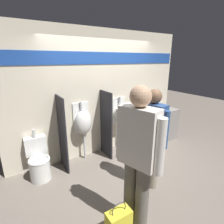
{
  "coord_description": "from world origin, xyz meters",
  "views": [
    {
      "loc": [
        -1.78,
        -2.77,
        2.09
      ],
      "look_at": [
        0.0,
        0.17,
        1.05
      ],
      "focal_mm": 28.0,
      "sensor_mm": 36.0,
      "label": 1
    }
  ],
  "objects_px": {
    "cell_phone": "(153,113)",
    "person_with_lanyard": "(138,155)",
    "toilet": "(39,162)",
    "sink_basin": "(156,107)",
    "person_in_vest": "(152,135)",
    "urinal_far": "(121,115)",
    "shopping_bag": "(119,224)",
    "urinal_near_counter": "(83,122)"
  },
  "relations": [
    {
      "from": "sink_basin",
      "to": "person_in_vest",
      "type": "height_order",
      "value": "person_in_vest"
    },
    {
      "from": "cell_phone",
      "to": "urinal_near_counter",
      "type": "bearing_deg",
      "value": 172.03
    },
    {
      "from": "person_in_vest",
      "to": "cell_phone",
      "type": "bearing_deg",
      "value": -49.69
    },
    {
      "from": "urinal_far",
      "to": "toilet",
      "type": "xyz_separation_m",
      "value": [
        -1.91,
        -0.16,
        -0.53
      ]
    },
    {
      "from": "person_with_lanyard",
      "to": "urinal_far",
      "type": "bearing_deg",
      "value": -46.51
    },
    {
      "from": "urinal_near_counter",
      "to": "sink_basin",
      "type": "bearing_deg",
      "value": -2.48
    },
    {
      "from": "urinal_near_counter",
      "to": "toilet",
      "type": "xyz_separation_m",
      "value": [
        -0.95,
        -0.16,
        -0.53
      ]
    },
    {
      "from": "cell_phone",
      "to": "shopping_bag",
      "type": "xyz_separation_m",
      "value": [
        -2.07,
        -1.63,
        -0.65
      ]
    },
    {
      "from": "toilet",
      "to": "shopping_bag",
      "type": "bearing_deg",
      "value": -70.24
    },
    {
      "from": "toilet",
      "to": "shopping_bag",
      "type": "distance_m",
      "value": 1.82
    },
    {
      "from": "urinal_near_counter",
      "to": "shopping_bag",
      "type": "xyz_separation_m",
      "value": [
        -0.34,
        -1.87,
        -0.65
      ]
    },
    {
      "from": "urinal_near_counter",
      "to": "urinal_far",
      "type": "relative_size",
      "value": 1.0
    },
    {
      "from": "toilet",
      "to": "person_in_vest",
      "type": "distance_m",
      "value": 2.07
    },
    {
      "from": "person_with_lanyard",
      "to": "shopping_bag",
      "type": "distance_m",
      "value": 0.88
    },
    {
      "from": "toilet",
      "to": "urinal_near_counter",
      "type": "bearing_deg",
      "value": 9.7
    },
    {
      "from": "urinal_near_counter",
      "to": "urinal_far",
      "type": "xyz_separation_m",
      "value": [
        0.95,
        0.0,
        0.0
      ]
    },
    {
      "from": "urinal_far",
      "to": "person_with_lanyard",
      "type": "bearing_deg",
      "value": -118.84
    },
    {
      "from": "cell_phone",
      "to": "person_with_lanyard",
      "type": "relative_size",
      "value": 0.08
    },
    {
      "from": "sink_basin",
      "to": "urinal_far",
      "type": "xyz_separation_m",
      "value": [
        -1.03,
        0.09,
        -0.06
      ]
    },
    {
      "from": "urinal_near_counter",
      "to": "person_in_vest",
      "type": "height_order",
      "value": "person_in_vest"
    },
    {
      "from": "person_with_lanyard",
      "to": "person_in_vest",
      "type": "bearing_deg",
      "value": -73.09
    },
    {
      "from": "person_in_vest",
      "to": "urinal_far",
      "type": "bearing_deg",
      "value": -18.4
    },
    {
      "from": "urinal_far",
      "to": "toilet",
      "type": "height_order",
      "value": "urinal_far"
    },
    {
      "from": "urinal_near_counter",
      "to": "urinal_far",
      "type": "distance_m",
      "value": 0.95
    },
    {
      "from": "urinal_far",
      "to": "shopping_bag",
      "type": "bearing_deg",
      "value": -124.66
    },
    {
      "from": "toilet",
      "to": "sink_basin",
      "type": "bearing_deg",
      "value": 1.5
    },
    {
      "from": "person_with_lanyard",
      "to": "shopping_bag",
      "type": "bearing_deg",
      "value": 81.8
    },
    {
      "from": "toilet",
      "to": "person_in_vest",
      "type": "height_order",
      "value": "person_in_vest"
    },
    {
      "from": "urinal_near_counter",
      "to": "toilet",
      "type": "bearing_deg",
      "value": -170.3
    },
    {
      "from": "cell_phone",
      "to": "urinal_far",
      "type": "bearing_deg",
      "value": 162.71
    },
    {
      "from": "shopping_bag",
      "to": "toilet",
      "type": "bearing_deg",
      "value": 109.76
    },
    {
      "from": "toilet",
      "to": "person_with_lanyard",
      "type": "bearing_deg",
      "value": -61.44
    },
    {
      "from": "urinal_near_counter",
      "to": "toilet",
      "type": "height_order",
      "value": "urinal_near_counter"
    },
    {
      "from": "toilet",
      "to": "person_in_vest",
      "type": "xyz_separation_m",
      "value": [
        1.58,
        -1.19,
        0.61
      ]
    },
    {
      "from": "urinal_near_counter",
      "to": "urinal_far",
      "type": "height_order",
      "value": "same"
    },
    {
      "from": "sink_basin",
      "to": "shopping_bag",
      "type": "bearing_deg",
      "value": -142.5
    },
    {
      "from": "person_with_lanyard",
      "to": "shopping_bag",
      "type": "height_order",
      "value": "person_with_lanyard"
    },
    {
      "from": "urinal_near_counter",
      "to": "person_in_vest",
      "type": "relative_size",
      "value": 0.76
    },
    {
      "from": "toilet",
      "to": "person_with_lanyard",
      "type": "distance_m",
      "value": 2.02
    },
    {
      "from": "person_with_lanyard",
      "to": "cell_phone",
      "type": "bearing_deg",
      "value": -66.11
    },
    {
      "from": "urinal_near_counter",
      "to": "person_with_lanyard",
      "type": "xyz_separation_m",
      "value": [
        -0.05,
        -1.82,
        0.18
      ]
    },
    {
      "from": "shopping_bag",
      "to": "cell_phone",
      "type": "bearing_deg",
      "value": 38.16
    }
  ]
}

